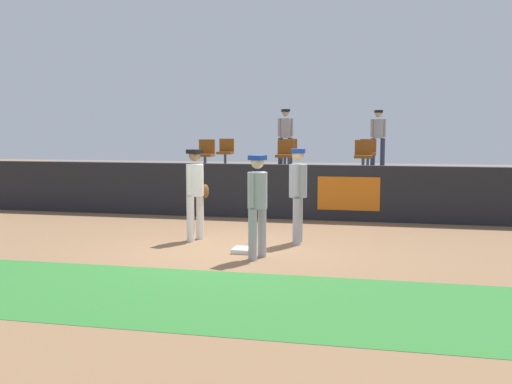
# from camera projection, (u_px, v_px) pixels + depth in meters

# --- Properties ---
(ground_plane) EXTENTS (60.00, 60.00, 0.00)m
(ground_plane) POSITION_uv_depth(u_px,v_px,m) (233.00, 250.00, 10.67)
(ground_plane) COLOR #846042
(grass_foreground_strip) EXTENTS (18.00, 2.80, 0.01)m
(grass_foreground_strip) POSITION_uv_depth(u_px,v_px,m) (175.00, 295.00, 7.74)
(grass_foreground_strip) COLOR #2D722D
(grass_foreground_strip) RESTS_ON ground_plane
(first_base) EXTENTS (0.40, 0.40, 0.08)m
(first_base) POSITION_uv_depth(u_px,v_px,m) (244.00, 250.00, 10.48)
(first_base) COLOR white
(first_base) RESTS_ON ground_plane
(player_fielder_home) EXTENTS (0.46, 0.53, 1.83)m
(player_fielder_home) POSITION_uv_depth(u_px,v_px,m) (195.00, 188.00, 11.56)
(player_fielder_home) COLOR white
(player_fielder_home) RESTS_ON ground_plane
(player_runner_visitor) EXTENTS (0.43, 0.48, 1.78)m
(player_runner_visitor) POSITION_uv_depth(u_px,v_px,m) (257.00, 199.00, 9.86)
(player_runner_visitor) COLOR #9EA3AD
(player_runner_visitor) RESTS_ON ground_plane
(player_coach_visitor) EXTENTS (0.36, 0.52, 1.85)m
(player_coach_visitor) POSITION_uv_depth(u_px,v_px,m) (298.00, 189.00, 11.22)
(player_coach_visitor) COLOR #9EA3AD
(player_coach_visitor) RESTS_ON ground_plane
(field_wall) EXTENTS (18.00, 0.26, 1.36)m
(field_wall) POSITION_uv_depth(u_px,v_px,m) (274.00, 191.00, 14.55)
(field_wall) COLOR black
(field_wall) RESTS_ON ground_plane
(bleacher_platform) EXTENTS (18.00, 4.80, 1.12)m
(bleacher_platform) POSITION_uv_depth(u_px,v_px,m) (290.00, 187.00, 17.06)
(bleacher_platform) COLOR #59595E
(bleacher_platform) RESTS_ON ground_plane
(seat_back_right) EXTENTS (0.48, 0.44, 0.84)m
(seat_back_right) POSITION_uv_depth(u_px,v_px,m) (368.00, 152.00, 17.12)
(seat_back_right) COLOR #4C4C51
(seat_back_right) RESTS_ON bleacher_platform
(seat_back_center) EXTENTS (0.45, 0.44, 0.84)m
(seat_back_center) POSITION_uv_depth(u_px,v_px,m) (289.00, 151.00, 17.63)
(seat_back_center) COLOR #4C4C51
(seat_back_center) RESTS_ON bleacher_platform
(seat_back_left) EXTENTS (0.47, 0.44, 0.84)m
(seat_back_left) POSITION_uv_depth(u_px,v_px,m) (226.00, 150.00, 18.06)
(seat_back_left) COLOR #4C4C51
(seat_back_left) RESTS_ON bleacher_platform
(seat_front_center) EXTENTS (0.46, 0.44, 0.84)m
(seat_front_center) POSITION_uv_depth(u_px,v_px,m) (285.00, 153.00, 15.84)
(seat_front_center) COLOR #4C4C51
(seat_front_center) RESTS_ON bleacher_platform
(seat_front_left) EXTENTS (0.46, 0.44, 0.84)m
(seat_front_left) POSITION_uv_depth(u_px,v_px,m) (206.00, 153.00, 16.33)
(seat_front_left) COLOR #4C4C51
(seat_front_left) RESTS_ON bleacher_platform
(seat_front_right) EXTENTS (0.47, 0.44, 0.84)m
(seat_front_right) POSITION_uv_depth(u_px,v_px,m) (363.00, 154.00, 15.39)
(seat_front_right) COLOR #4C4C51
(seat_front_right) RESTS_ON bleacher_platform
(spectator_hooded) EXTENTS (0.48, 0.39, 1.73)m
(spectator_hooded) POSITION_uv_depth(u_px,v_px,m) (378.00, 133.00, 18.18)
(spectator_hooded) COLOR #33384C
(spectator_hooded) RESTS_ON bleacher_platform
(spectator_capped) EXTENTS (0.46, 0.43, 1.76)m
(spectator_capped) POSITION_uv_depth(u_px,v_px,m) (285.00, 133.00, 18.19)
(spectator_capped) COLOR #33384C
(spectator_capped) RESTS_ON bleacher_platform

